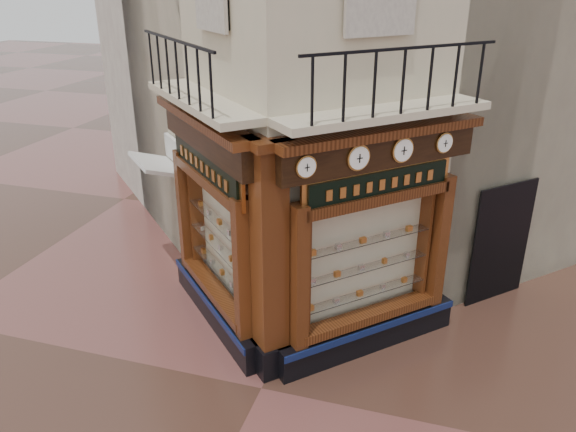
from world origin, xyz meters
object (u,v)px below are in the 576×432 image
at_px(clock_a, 306,167).
at_px(signboard_left, 206,166).
at_px(signboard_right, 380,183).
at_px(clock_d, 444,143).
at_px(clock_b, 358,158).
at_px(awning, 167,268).
at_px(corner_pilaster, 270,266).
at_px(clock_c, 403,150).

relative_size(clock_a, signboard_left, 0.15).
distance_m(signboard_left, signboard_right, 2.92).
bearing_deg(clock_d, clock_a, 180.00).
distance_m(clock_b, clock_d, 1.64).
bearing_deg(clock_b, clock_a, 180.00).
bearing_deg(clock_d, clock_b, 180.00).
height_order(clock_a, clock_b, clock_b).
distance_m(clock_b, awning, 6.16).
height_order(corner_pilaster, signboard_right, corner_pilaster).
height_order(corner_pilaster, clock_d, corner_pilaster).
xyz_separation_m(clock_a, clock_c, (1.19, 1.19, -0.00)).
bearing_deg(corner_pilaster, awning, 96.73).
relative_size(clock_d, signboard_left, 0.15).
bearing_deg(clock_c, clock_a, 180.00).
xyz_separation_m(corner_pilaster, clock_a, (0.56, -0.04, 1.67)).
height_order(clock_c, awning, clock_c).
bearing_deg(awning, signboard_left, -175.78).
xyz_separation_m(clock_a, signboard_right, (0.90, 1.05, -0.52)).
xyz_separation_m(clock_c, signboard_right, (-0.29, -0.14, -0.52)).
xyz_separation_m(clock_c, clock_d, (0.59, 0.59, 0.00)).
relative_size(clock_b, clock_d, 1.18).
relative_size(clock_a, clock_d, 0.99).
height_order(clock_b, clock_c, clock_c).
xyz_separation_m(clock_b, signboard_right, (0.28, 0.43, -0.52)).
height_order(clock_b, awning, clock_b).
relative_size(clock_d, signboard_right, 0.17).
bearing_deg(signboard_left, clock_c, -132.54).
xyz_separation_m(awning, signboard_right, (4.81, -1.63, 3.10)).
xyz_separation_m(corner_pilaster, clock_b, (1.18, 0.58, 1.67)).
xyz_separation_m(corner_pilaster, clock_c, (1.76, 1.15, 1.67)).
distance_m(clock_b, signboard_right, 0.73).
height_order(clock_c, signboard_left, clock_c).
bearing_deg(signboard_left, clock_a, -162.48).
bearing_deg(signboard_right, clock_d, -5.57).
height_order(corner_pilaster, clock_b, corner_pilaster).
distance_m(corner_pilaster, awning, 4.69).
distance_m(clock_c, signboard_left, 3.26).
relative_size(clock_c, clock_d, 1.19).
distance_m(awning, signboard_left, 3.98).
height_order(clock_a, signboard_right, clock_a).
xyz_separation_m(clock_d, signboard_right, (-0.88, -0.72, -0.52)).
bearing_deg(clock_b, clock_d, 0.00).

